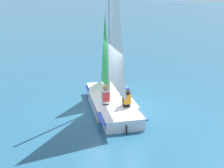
# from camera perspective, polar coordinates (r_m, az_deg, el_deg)

# --- Properties ---
(ground_plane) EXTENTS (260.00, 260.00, 0.00)m
(ground_plane) POSITION_cam_1_polar(r_m,az_deg,el_deg) (11.16, 0.00, -5.00)
(ground_plane) COLOR #235675
(sailboat_main) EXTENTS (3.73, 4.10, 5.51)m
(sailboat_main) POSITION_cam_1_polar(r_m,az_deg,el_deg) (10.83, 0.05, -1.38)
(sailboat_main) COLOR silver
(sailboat_main) RESTS_ON ground_plane
(sailor_helm) EXTENTS (0.42, 0.43, 1.16)m
(sailor_helm) POSITION_cam_1_polar(r_m,az_deg,el_deg) (10.46, -1.31, -2.98)
(sailor_helm) COLOR black
(sailor_helm) RESTS_ON ground_plane
(sailor_crew) EXTENTS (0.42, 0.43, 1.16)m
(sailor_crew) POSITION_cam_1_polar(r_m,az_deg,el_deg) (10.24, 2.95, -3.42)
(sailor_crew) COLOR black
(sailor_crew) RESTS_ON ground_plane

